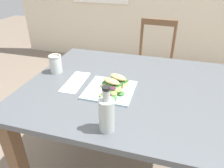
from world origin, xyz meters
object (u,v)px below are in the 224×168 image
(bottle_cold_brew, at_px, (107,116))
(sandwich_half_back, at_px, (118,80))
(dining_table, at_px, (127,103))
(plate_lunch, at_px, (110,90))
(chair_wooden_far, at_px, (153,63))
(mason_jar_iced_tea, at_px, (56,65))
(sandwich_half_front, at_px, (111,84))
(fork_on_napkin, at_px, (77,80))

(bottle_cold_brew, bearing_deg, sandwich_half_back, 97.54)
(dining_table, distance_m, plate_lunch, 0.17)
(chair_wooden_far, xyz_separation_m, bottle_cold_brew, (-0.05, -1.43, 0.36))
(mason_jar_iced_tea, bearing_deg, sandwich_half_front, -15.87)
(sandwich_half_front, relative_size, bottle_cold_brew, 0.57)
(chair_wooden_far, height_order, bottle_cold_brew, bottle_cold_brew)
(plate_lunch, relative_size, fork_on_napkin, 1.38)
(dining_table, distance_m, sandwich_half_front, 0.19)
(dining_table, distance_m, fork_on_napkin, 0.33)
(dining_table, xyz_separation_m, sandwich_half_back, (-0.05, -0.02, 0.16))
(dining_table, bearing_deg, chair_wooden_far, 87.35)
(chair_wooden_far, height_order, sandwich_half_front, chair_wooden_far)
(plate_lunch, relative_size, sandwich_half_back, 2.23)
(sandwich_half_back, bearing_deg, dining_table, 18.79)
(sandwich_half_front, bearing_deg, sandwich_half_back, 66.49)
(chair_wooden_far, xyz_separation_m, fork_on_napkin, (-0.35, -1.08, 0.30))
(sandwich_half_back, bearing_deg, chair_wooden_far, 84.69)
(plate_lunch, height_order, sandwich_half_front, sandwich_half_front)
(fork_on_napkin, bearing_deg, sandwich_half_back, 3.34)
(fork_on_napkin, distance_m, bottle_cold_brew, 0.47)
(fork_on_napkin, relative_size, mason_jar_iced_tea, 1.62)
(sandwich_half_back, height_order, fork_on_napkin, sandwich_half_back)
(sandwich_half_front, height_order, sandwich_half_back, same)
(dining_table, xyz_separation_m, mason_jar_iced_tea, (-0.47, 0.04, 0.18))
(mason_jar_iced_tea, bearing_deg, plate_lunch, -17.69)
(sandwich_half_back, bearing_deg, plate_lunch, -113.45)
(fork_on_napkin, bearing_deg, bottle_cold_brew, -49.79)
(dining_table, height_order, fork_on_napkin, fork_on_napkin)
(dining_table, xyz_separation_m, chair_wooden_far, (0.05, 1.04, -0.17))
(mason_jar_iced_tea, bearing_deg, bottle_cold_brew, -42.13)
(mason_jar_iced_tea, bearing_deg, dining_table, -5.07)
(dining_table, relative_size, chair_wooden_far, 1.32)
(plate_lunch, xyz_separation_m, sandwich_half_back, (0.03, 0.07, 0.03))
(chair_wooden_far, bearing_deg, dining_table, -92.65)
(mason_jar_iced_tea, bearing_deg, fork_on_napkin, -23.01)
(fork_on_napkin, bearing_deg, dining_table, 6.02)
(plate_lunch, relative_size, bottle_cold_brew, 1.26)
(sandwich_half_front, bearing_deg, fork_on_napkin, 169.98)
(sandwich_half_back, relative_size, fork_on_napkin, 0.62)
(sandwich_half_back, relative_size, mason_jar_iced_tea, 1.01)
(dining_table, bearing_deg, sandwich_half_back, -161.21)
(chair_wooden_far, distance_m, sandwich_half_front, 1.17)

